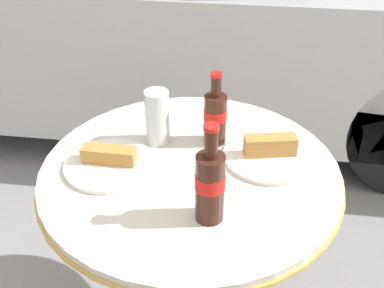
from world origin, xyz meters
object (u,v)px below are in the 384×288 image
cola_bottle_right (210,184)px  lunch_plate_near (109,162)px  drinking_glass (157,119)px  bistro_table (190,209)px  lunch_plate_far (269,153)px  cola_bottle_left (215,116)px

cola_bottle_right → lunch_plate_near: bearing=150.5°
drinking_glass → cola_bottle_right: bearing=-59.2°
bistro_table → lunch_plate_far: bearing=19.9°
bistro_table → drinking_glass: bearing=132.5°
cola_bottle_right → lunch_plate_far: cola_bottle_right is taller
cola_bottle_right → drinking_glass: 0.34m
cola_bottle_right → lunch_plate_far: 0.30m
cola_bottle_left → lunch_plate_near: 0.31m
lunch_plate_near → cola_bottle_right: bearing=-29.5°
cola_bottle_left → drinking_glass: 0.16m
bistro_table → cola_bottle_right: cola_bottle_right is taller
lunch_plate_far → bistro_table: bearing=-160.1°
drinking_glass → lunch_plate_near: 0.18m
bistro_table → cola_bottle_left: cola_bottle_left is taller
bistro_table → lunch_plate_far: lunch_plate_far is taller
drinking_glass → lunch_plate_near: size_ratio=0.66×
drinking_glass → lunch_plate_far: bearing=-7.8°
bistro_table → lunch_plate_far: 0.27m
cola_bottle_left → lunch_plate_near: cola_bottle_left is taller
lunch_plate_far → cola_bottle_right: bearing=-118.2°
cola_bottle_right → lunch_plate_near: cola_bottle_right is taller
lunch_plate_near → lunch_plate_far: size_ratio=0.96×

